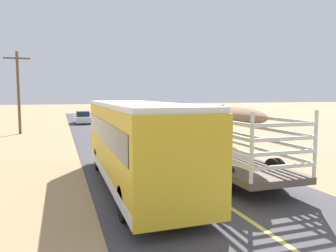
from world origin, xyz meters
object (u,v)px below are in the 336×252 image
object	(u,v)px
bus	(137,142)
livestock_truck	(201,130)
power_pole_mid	(18,90)
car_far	(83,118)

from	to	relation	value
bus	livestock_truck	bearing A→B (deg)	35.38
bus	power_pole_mid	distance (m)	20.86
livestock_truck	car_far	bearing A→B (deg)	98.72
livestock_truck	car_far	distance (m)	26.55
livestock_truck	power_pole_mid	xyz separation A→B (m)	(-10.10, 17.03, 2.16)
livestock_truck	power_pole_mid	distance (m)	19.91
livestock_truck	bus	distance (m)	4.77
livestock_truck	power_pole_mid	size ratio (longest dim) A/B	1.32
bus	car_far	world-z (taller)	bus
livestock_truck	power_pole_mid	bearing A→B (deg)	120.68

